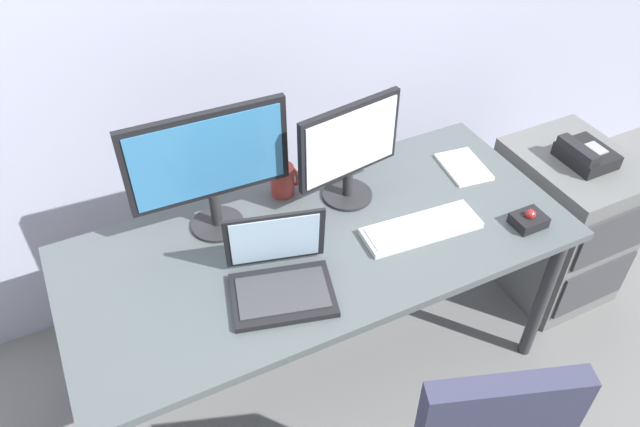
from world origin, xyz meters
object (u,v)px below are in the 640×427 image
(file_cabinet, at_px, (559,223))
(coffee_mug, at_px, (283,180))
(paper_notepad, at_px, (464,167))
(monitor_side, at_px, (349,148))
(keyboard, at_px, (421,228))
(trackball_mouse, at_px, (529,220))
(laptop, at_px, (280,274))
(desk_phone, at_px, (585,154))
(monitor_main, at_px, (209,163))

(file_cabinet, xyz_separation_m, coffee_mug, (-1.15, 0.31, 0.42))
(paper_notepad, bearing_deg, monitor_side, 174.31)
(keyboard, bearing_deg, trackball_mouse, -21.38)
(keyboard, xyz_separation_m, laptop, (-0.53, -0.02, 0.04))
(keyboard, bearing_deg, paper_notepad, 33.36)
(laptop, relative_size, coffee_mug, 3.13)
(trackball_mouse, bearing_deg, coffee_mug, 142.27)
(file_cabinet, bearing_deg, laptop, -175.64)
(monitor_side, height_order, coffee_mug, monitor_side)
(desk_phone, height_order, monitor_side, monitor_side)
(desk_phone, bearing_deg, laptop, -176.32)
(coffee_mug, bearing_deg, laptop, -114.79)
(laptop, relative_size, trackball_mouse, 3.32)
(desk_phone, bearing_deg, coffee_mug, 163.92)
(trackball_mouse, bearing_deg, monitor_main, 154.14)
(coffee_mug, bearing_deg, trackball_mouse, -37.73)
(monitor_side, relative_size, trackball_mouse, 3.63)
(file_cabinet, relative_size, monitor_side, 1.72)
(desk_phone, bearing_deg, trackball_mouse, -156.05)
(trackball_mouse, bearing_deg, keyboard, 158.62)
(desk_phone, bearing_deg, monitor_side, 167.59)
(desk_phone, xyz_separation_m, keyboard, (-0.80, -0.07, -0.01))
(trackball_mouse, bearing_deg, file_cabinet, 25.26)
(monitor_main, relative_size, laptop, 1.45)
(monitor_main, xyz_separation_m, monitor_side, (0.47, -0.06, -0.05))
(monitor_main, xyz_separation_m, trackball_mouse, (0.96, -0.46, -0.24))
(laptop, bearing_deg, file_cabinet, 4.36)
(desk_phone, height_order, keyboard, desk_phone)
(trackball_mouse, xyz_separation_m, paper_notepad, (-0.01, 0.36, -0.02))
(monitor_side, distance_m, coffee_mug, 0.28)
(paper_notepad, bearing_deg, keyboard, -146.64)
(monitor_main, relative_size, trackball_mouse, 4.81)
(file_cabinet, bearing_deg, monitor_main, 170.15)
(desk_phone, xyz_separation_m, coffee_mug, (-1.14, 0.33, 0.04))
(desk_phone, relative_size, trackball_mouse, 1.82)
(desk_phone, height_order, paper_notepad, desk_phone)
(laptop, height_order, trackball_mouse, laptop)
(monitor_main, bearing_deg, desk_phone, -10.56)
(keyboard, bearing_deg, monitor_side, 116.93)
(monitor_side, xyz_separation_m, paper_notepad, (0.48, -0.05, -0.21))
(laptop, bearing_deg, keyboard, 2.11)
(monitor_main, height_order, keyboard, monitor_main)
(laptop, distance_m, coffee_mug, 0.46)
(laptop, bearing_deg, desk_phone, 3.68)
(monitor_main, distance_m, paper_notepad, 0.99)
(desk_phone, bearing_deg, file_cabinet, 63.22)
(file_cabinet, height_order, laptop, laptop)
(desk_phone, relative_size, coffee_mug, 1.71)
(desk_phone, xyz_separation_m, trackball_mouse, (-0.45, -0.20, 0.00))
(desk_phone, height_order, trackball_mouse, desk_phone)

